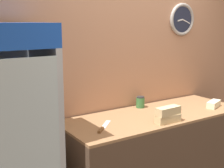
{
  "coord_description": "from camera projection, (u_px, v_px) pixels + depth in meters",
  "views": [
    {
      "loc": [
        -2.09,
        -1.45,
        1.86
      ],
      "look_at": [
        -0.53,
        0.94,
        1.28
      ],
      "focal_mm": 50.0,
      "sensor_mm": 36.0,
      "label": 1
    }
  ],
  "objects": [
    {
      "name": "sandwich_stack_bottom",
      "position": [
        168.0,
        119.0,
        2.98
      ],
      "size": [
        0.26,
        0.11,
        0.08
      ],
      "color": "tan",
      "rests_on": "prep_counter"
    },
    {
      "name": "condiment_jar",
      "position": [
        140.0,
        102.0,
        3.5
      ],
      "size": [
        0.1,
        0.1,
        0.13
      ],
      "color": "#336B38",
      "rests_on": "prep_counter"
    },
    {
      "name": "chefs_knife",
      "position": [
        103.0,
        128.0,
        2.82
      ],
      "size": [
        0.29,
        0.28,
        0.02
      ],
      "color": "silver",
      "rests_on": "prep_counter"
    },
    {
      "name": "beverage_cooler",
      "position": [
        1.0,
        130.0,
        2.48
      ],
      "size": [
        0.75,
        0.69,
        1.85
      ],
      "color": "#B2B7BC",
      "rests_on": "ground_plane"
    },
    {
      "name": "sandwich_flat_left",
      "position": [
        214.0,
        104.0,
        3.52
      ],
      "size": [
        0.24,
        0.17,
        0.07
      ],
      "color": "beige",
      "rests_on": "prep_counter"
    },
    {
      "name": "prep_counter",
      "position": [
        154.0,
        154.0,
        3.35
      ],
      "size": [
        2.0,
        0.75,
        0.9
      ],
      "color": "#4C3828",
      "rests_on": "ground_plane"
    },
    {
      "name": "wall_back",
      "position": [
        132.0,
        66.0,
        3.53
      ],
      "size": [
        5.2,
        0.1,
        2.7
      ],
      "color": "#AD7A5B",
      "rests_on": "ground_plane"
    },
    {
      "name": "sandwich_stack_middle",
      "position": [
        168.0,
        111.0,
        2.97
      ],
      "size": [
        0.26,
        0.11,
        0.08
      ],
      "color": "tan",
      "rests_on": "sandwich_stack_bottom"
    }
  ]
}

